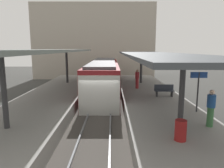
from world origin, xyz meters
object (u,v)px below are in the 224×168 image
(commuter_train, at_px, (103,77))
(litter_bin, at_px, (179,130))
(passenger_near_bench, at_px, (210,108))
(passenger_mid_platform, at_px, (136,79))
(platform_sign, at_px, (197,83))
(platform_bench, at_px, (163,90))

(commuter_train, distance_m, litter_bin, 13.43)
(litter_bin, distance_m, passenger_near_bench, 2.34)
(passenger_near_bench, height_order, passenger_mid_platform, passenger_near_bench)
(litter_bin, height_order, passenger_mid_platform, passenger_mid_platform)
(passenger_near_bench, bearing_deg, platform_sign, 82.20)
(commuter_train, distance_m, platform_sign, 10.85)
(platform_sign, distance_m, passenger_near_bench, 2.37)
(commuter_train, xyz_separation_m, platform_bench, (4.63, -5.48, -0.26))
(platform_bench, distance_m, passenger_mid_platform, 3.58)
(passenger_near_bench, bearing_deg, passenger_mid_platform, 103.15)
(commuter_train, height_order, platform_bench, commuter_train)
(platform_sign, bearing_deg, platform_bench, 102.69)
(commuter_train, bearing_deg, passenger_near_bench, -65.81)
(commuter_train, relative_size, passenger_near_bench, 9.07)
(litter_bin, bearing_deg, platform_bench, 80.72)
(commuter_train, distance_m, passenger_mid_platform, 3.81)
(platform_sign, relative_size, passenger_near_bench, 1.32)
(platform_sign, xyz_separation_m, litter_bin, (-2.09, -3.68, -1.22))
(platform_bench, height_order, platform_sign, platform_sign)
(litter_bin, bearing_deg, passenger_mid_platform, 92.00)
(platform_bench, bearing_deg, litter_bin, -99.28)
(commuter_train, xyz_separation_m, passenger_mid_platform, (3.03, -2.31, 0.13))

